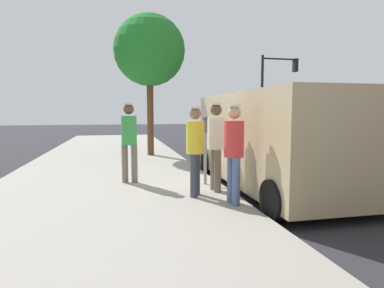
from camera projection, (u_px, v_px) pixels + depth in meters
The scene contains 10 objects.
ground_plane at pixel (256, 185), 7.77m from camera, with size 80.00×80.00×0.00m, color #2D2D33.
sidewalk_slab at pixel (106, 189), 7.00m from camera, with size 5.00×32.00×0.15m, color #9E998E.
parking_meter_near at pixel (205, 138), 7.09m from camera, with size 0.14×0.18×1.52m.
pedestrian_in_green at pixel (129, 137), 7.25m from camera, with size 0.35×0.34×1.79m.
pedestrian_in_yellow at pixel (195, 145), 6.09m from camera, with size 0.34×0.34×1.70m.
pedestrian_in_red at pixel (234, 148), 5.55m from camera, with size 0.34×0.36×1.72m.
pedestrian_in_white at pixel (216, 141), 6.48m from camera, with size 0.34×0.36×1.77m.
parked_van at pixel (272, 138), 7.24m from camera, with size 2.15×5.21×2.15m.
traffic_light_corner at pixel (275, 83), 20.01m from camera, with size 2.48×0.42×5.20m.
street_tree at pixel (150, 51), 11.74m from camera, with size 2.58×2.58×5.12m.
Camera 1 is at (3.19, 7.11, 1.74)m, focal length 30.34 mm.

